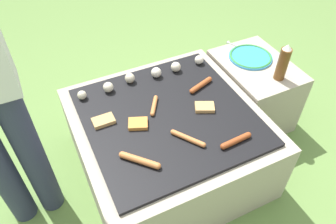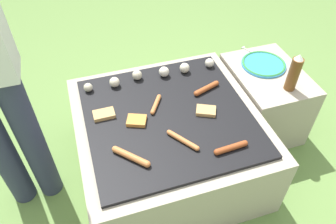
{
  "view_description": "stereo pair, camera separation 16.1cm",
  "coord_description": "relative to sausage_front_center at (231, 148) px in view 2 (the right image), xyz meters",
  "views": [
    {
      "loc": [
        -0.5,
        -1.04,
        1.56
      ],
      "look_at": [
        0.0,
        0.0,
        0.43
      ],
      "focal_mm": 35.0,
      "sensor_mm": 36.0,
      "label": 1
    },
    {
      "loc": [
        -0.35,
        -1.1,
        1.56
      ],
      "look_at": [
        0.0,
        0.0,
        0.43
      ],
      "focal_mm": 35.0,
      "sensor_mm": 36.0,
      "label": 2
    }
  ],
  "objects": [
    {
      "name": "sausage_mid_left",
      "position": [
        -0.24,
        0.38,
        -0.0
      ],
      "size": [
        0.09,
        0.13,
        0.02
      ],
      "color": "#C6753D",
      "rests_on": "grill"
    },
    {
      "name": "sausage_front_right",
      "position": [
        -0.44,
        0.09,
        0.0
      ],
      "size": [
        0.14,
        0.15,
        0.03
      ],
      "color": "#C6753D",
      "rests_on": "grill"
    },
    {
      "name": "side_ledge",
      "position": [
        0.46,
        0.45,
        -0.22
      ],
      "size": [
        0.39,
        0.52,
        0.41
      ],
      "color": "#A89E8C",
      "rests_on": "ground_plane"
    },
    {
      "name": "sausage_back_left",
      "position": [
        -0.19,
        0.11,
        -0.0
      ],
      "size": [
        0.11,
        0.15,
        0.02
      ],
      "color": "#C6753D",
      "rests_on": "grill"
    },
    {
      "name": "condiment_bottle",
      "position": [
        0.49,
        0.29,
        0.09
      ],
      "size": [
        0.06,
        0.06,
        0.22
      ],
      "color": "brown",
      "rests_on": "side_ledge"
    },
    {
      "name": "bread_slice_center",
      "position": [
        -0.01,
        0.26,
        -0.0
      ],
      "size": [
        0.12,
        0.1,
        0.02
      ],
      "color": "tan",
      "rests_on": "grill"
    },
    {
      "name": "fork_utensil",
      "position": [
        0.46,
        0.64,
        -0.01
      ],
      "size": [
        0.09,
        0.19,
        0.01
      ],
      "color": "silver",
      "rests_on": "side_ledge"
    },
    {
      "name": "ground_plane",
      "position": [
        -0.2,
        0.3,
        -0.43
      ],
      "size": [
        14.0,
        14.0,
        0.0
      ],
      "primitive_type": "plane",
      "color": "#608442"
    },
    {
      "name": "grill",
      "position": [
        -0.2,
        0.3,
        -0.22
      ],
      "size": [
        0.91,
        0.91,
        0.41
      ],
      "color": "#A89E8C",
      "rests_on": "ground_plane"
    },
    {
      "name": "sausage_front_center",
      "position": [
        0.0,
        0.0,
        0.0
      ],
      "size": [
        0.17,
        0.04,
        0.03
      ],
      "color": "#93421E",
      "rests_on": "grill"
    },
    {
      "name": "plate_colorful",
      "position": [
        0.46,
        0.52,
        -0.01
      ],
      "size": [
        0.26,
        0.26,
        0.02
      ],
      "color": "#338CCC",
      "rests_on": "side_ledge"
    },
    {
      "name": "bread_slice_right",
      "position": [
        -0.36,
        0.3,
        -0.0
      ],
      "size": [
        0.11,
        0.1,
        0.02
      ],
      "color": "#D18438",
      "rests_on": "grill"
    },
    {
      "name": "sausage_back_right",
      "position": [
        0.05,
        0.41,
        0.0
      ],
      "size": [
        0.16,
        0.07,
        0.03
      ],
      "color": "#A34C23",
      "rests_on": "grill"
    },
    {
      "name": "bread_slice_left",
      "position": [
        -0.5,
        0.39,
        -0.0
      ],
      "size": [
        0.1,
        0.07,
        0.02
      ],
      "color": "tan",
      "rests_on": "grill"
    },
    {
      "name": "mushroom_row",
      "position": [
        -0.18,
        0.6,
        0.01
      ],
      "size": [
        0.75,
        0.08,
        0.06
      ],
      "color": "beige",
      "rests_on": "grill"
    }
  ]
}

